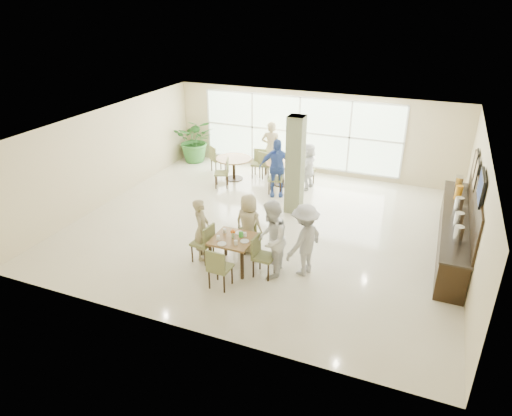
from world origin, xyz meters
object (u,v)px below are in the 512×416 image
at_px(adult_standing, 271,148).
at_px(main_table, 233,242).
at_px(round_table_right, 283,168).
at_px(adult_a, 276,168).
at_px(teen_right, 271,239).
at_px(teen_standing, 305,240).
at_px(potted_plant, 196,140).
at_px(teen_left, 202,229).
at_px(teen_far, 249,224).
at_px(buffet_counter, 455,231).
at_px(round_table_left, 234,162).
at_px(adult_b, 308,166).

bearing_deg(adult_standing, main_table, 92.26).
xyz_separation_m(round_table_right, adult_standing, (-0.70, 0.78, 0.35)).
xyz_separation_m(round_table_right, adult_a, (0.11, -0.93, 0.33)).
relative_size(teen_right, teen_standing, 1.06).
height_order(potted_plant, teen_left, potted_plant).
bearing_deg(teen_left, teen_far, -68.83).
height_order(main_table, round_table_right, same).
xyz_separation_m(main_table, buffet_counter, (4.66, 2.69, -0.10)).
relative_size(teen_left, teen_far, 1.01).
distance_m(round_table_left, buffet_counter, 7.32).
distance_m(buffet_counter, adult_b, 5.07).
height_order(round_table_right, teen_standing, teen_standing).
bearing_deg(buffet_counter, main_table, -150.00).
distance_m(round_table_right, teen_left, 5.09).
relative_size(round_table_left, round_table_right, 1.07).
bearing_deg(adult_a, potted_plant, 133.52).
bearing_deg(adult_a, teen_right, -92.05).
height_order(teen_right, adult_b, teen_right).
bearing_deg(round_table_left, teen_far, -61.07).
bearing_deg(teen_far, adult_standing, -66.19).
xyz_separation_m(main_table, teen_far, (0.04, 0.80, 0.09)).
bearing_deg(teen_far, teen_left, 46.84).
relative_size(round_table_left, teen_right, 0.68).
xyz_separation_m(buffet_counter, teen_right, (-3.76, -2.66, 0.34)).
height_order(teen_right, teen_standing, teen_right).
bearing_deg(potted_plant, teen_left, -59.89).
xyz_separation_m(adult_b, adult_standing, (-1.55, 0.80, 0.18)).
bearing_deg(teen_left, main_table, -113.31).
height_order(teen_far, teen_standing, teen_standing).
xyz_separation_m(buffet_counter, adult_a, (-5.16, 1.57, 0.36)).
bearing_deg(round_table_left, adult_a, -22.91).
distance_m(main_table, buffet_counter, 5.38).
relative_size(potted_plant, teen_far, 1.10).
relative_size(teen_far, adult_b, 0.99).
distance_m(main_table, adult_b, 5.18).
bearing_deg(buffet_counter, teen_right, -144.69).
bearing_deg(round_table_left, buffet_counter, -18.50).
xyz_separation_m(teen_far, adult_standing, (-1.35, 5.17, 0.18)).
height_order(buffet_counter, potted_plant, buffet_counter).
height_order(teen_far, adult_standing, adult_standing).
height_order(adult_b, adult_standing, adult_standing).
bearing_deg(adult_standing, buffet_counter, 141.08).
bearing_deg(round_table_right, teen_standing, -65.78).
bearing_deg(teen_far, buffet_counter, -148.57).
height_order(teen_left, teen_standing, teen_standing).
distance_m(teen_far, adult_b, 4.38).
bearing_deg(potted_plant, adult_b, -11.99).
bearing_deg(teen_right, teen_far, -141.96).
relative_size(round_table_left, buffet_counter, 0.26).
distance_m(potted_plant, adult_b, 4.70).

